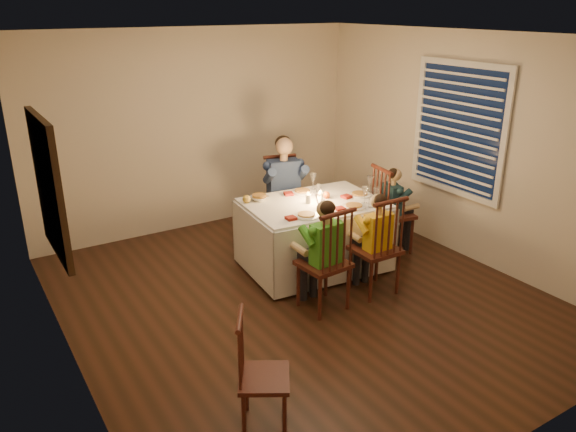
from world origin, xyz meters
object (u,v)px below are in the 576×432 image
chair_near_left (323,307)px  child_teal (390,250)px  dining_table (314,221)px  chair_near_right (373,291)px  chair_extra (265,423)px  adult (284,239)px  serving_bowl (259,198)px  chair_end (390,250)px  chair_adult (284,239)px  child_green (323,307)px  child_yellow (373,291)px

chair_near_left → child_teal: size_ratio=1.03×
dining_table → chair_near_right: 1.02m
chair_extra → child_teal: size_ratio=0.85×
chair_extra → adult: bearing=-2.7°
child_teal → serving_bowl: (-1.56, 0.50, 0.82)m
chair_end → serving_bowl: 1.83m
chair_near_right → adult: (-0.07, 1.68, 0.00)m
chair_extra → adult: (1.91, 2.81, 0.00)m
dining_table → chair_adult: 1.04m
chair_near_left → serving_bowl: 1.44m
chair_near_right → child_teal: chair_near_right is taller
chair_end → adult: adult is taller
chair_near_right → chair_end: 1.11m
chair_extra → child_green: (1.33, 1.15, 0.00)m
chair_near_left → child_green: bearing=180.0°
chair_extra → serving_bowl: size_ratio=4.47×
chair_extra → dining_table: bearing=-10.6°
chair_end → child_green: bearing=123.3°
child_green → adult: bearing=-113.4°
serving_bowl → chair_near_right: bearing=-59.9°
adult → child_green: 1.77m
child_yellow → chair_end: bearing=-140.5°
chair_near_right → serving_bowl: size_ratio=5.38×
child_yellow → dining_table: bearing=-74.8°
chair_near_left → dining_table: bearing=-122.6°
chair_adult → chair_end: (0.93, -0.98, 0.00)m
dining_table → chair_extra: (-1.76, -1.95, -0.57)m
chair_near_right → child_teal: size_ratio=1.03×
chair_end → serving_bowl: size_ratio=5.38×
dining_table → child_teal: (1.07, -0.13, -0.57)m
chair_near_right → adult: 1.68m
adult → child_yellow: (0.07, -1.68, 0.00)m
chair_near_left → adult: size_ratio=0.80×
dining_table → serving_bowl: bearing=147.1°
chair_adult → chair_near_right: 1.68m
child_green → child_teal: (1.51, 0.68, 0.00)m
dining_table → child_teal: size_ratio=1.53×
chair_extra → child_yellow: bearing=-28.6°
chair_adult → dining_table: bearing=-85.2°
child_yellow → child_green: bearing=0.1°
dining_table → adult: bearing=85.8°
dining_table → adult: size_ratio=1.20×
dining_table → child_teal: dining_table is taller
child_green → chair_extra: bearing=36.6°
child_teal → chair_near_right: bearing=137.7°
child_green → child_yellow: child_green is taller
child_green → child_teal: bearing=-159.9°
chair_near_left → chair_near_right: bearing=175.1°
dining_table → chair_near_left: bearing=-113.2°
chair_near_left → chair_extra: (-1.33, -1.15, 0.00)m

